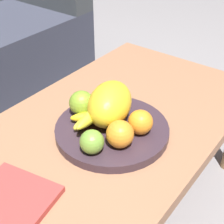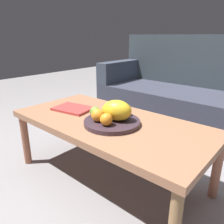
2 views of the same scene
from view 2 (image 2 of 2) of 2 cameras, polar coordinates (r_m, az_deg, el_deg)
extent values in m
plane|color=gray|center=(1.53, -0.65, -16.45)|extent=(8.00, 8.00, 0.00)
cube|color=#9C694B|center=(1.34, -0.71, -2.91)|extent=(1.23, 0.60, 0.04)
cylinder|color=#9F6046|center=(1.71, -21.40, -6.73)|extent=(0.05, 0.05, 0.37)
cylinder|color=#9E6344|center=(1.97, -8.13, -2.11)|extent=(0.05, 0.05, 0.37)
cylinder|color=#A26650|center=(1.40, 25.38, -13.19)|extent=(0.05, 0.05, 0.37)
cube|color=#343745|center=(2.25, 18.21, 0.33)|extent=(1.70, 0.70, 0.40)
cube|color=#2F383F|center=(2.42, 22.06, 12.11)|extent=(1.70, 0.14, 0.50)
cube|color=#333B49|center=(2.57, 2.65, 10.63)|extent=(0.14, 0.70, 0.22)
cylinder|color=#382933|center=(1.27, 0.00, -2.67)|extent=(0.32, 0.32, 0.03)
ellipsoid|color=yellow|center=(1.25, 1.27, 0.44)|extent=(0.20, 0.17, 0.12)
sphere|color=orange|center=(1.24, -3.72, -0.81)|extent=(0.07, 0.07, 0.07)
sphere|color=orange|center=(1.18, -1.49, -1.91)|extent=(0.07, 0.07, 0.07)
sphere|color=#6FA038|center=(1.31, -4.39, 0.07)|extent=(0.06, 0.06, 0.06)
sphere|color=olive|center=(1.33, 2.99, 0.67)|extent=(0.07, 0.07, 0.07)
ellipsoid|color=yellow|center=(1.31, 1.14, -0.62)|extent=(0.15, 0.05, 0.03)
ellipsoid|color=yellow|center=(1.30, 1.19, -0.76)|extent=(0.13, 0.13, 0.03)
ellipsoid|color=yellow|center=(1.29, -0.12, 0.47)|extent=(0.15, 0.05, 0.03)
cube|color=#B93C39|center=(1.54, -10.03, 0.88)|extent=(0.28, 0.22, 0.02)
camera|label=1|loc=(1.44, -33.25, 20.73)|focal=53.00mm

